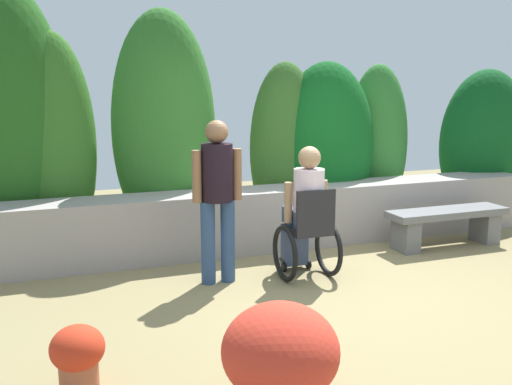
% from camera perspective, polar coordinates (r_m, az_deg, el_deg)
% --- Properties ---
extents(ground_plane, '(12.55, 12.55, 0.00)m').
position_cam_1_polar(ground_plane, '(5.31, 9.43, -10.38)').
color(ground_plane, olive).
extents(stone_retaining_wall, '(6.91, 0.56, 0.71)m').
position_cam_1_polar(stone_retaining_wall, '(6.71, 2.13, -2.54)').
color(stone_retaining_wall, gray).
rests_on(stone_retaining_wall, ground).
extents(hedge_backdrop, '(7.87, 1.28, 3.09)m').
position_cam_1_polar(hedge_backdrop, '(7.05, -2.26, 5.72)').
color(hedge_backdrop, '#22581A').
rests_on(hedge_backdrop, ground).
extents(stone_bench, '(1.51, 0.39, 0.45)m').
position_cam_1_polar(stone_bench, '(7.10, 18.79, -2.85)').
color(stone_bench, slate).
rests_on(stone_bench, ground).
extents(person_in_wheelchair, '(0.53, 0.66, 1.33)m').
position_cam_1_polar(person_in_wheelchair, '(5.60, 5.09, -2.47)').
color(person_in_wheelchair, black).
rests_on(person_in_wheelchair, ground).
extents(person_standing_companion, '(0.49, 0.30, 1.59)m').
position_cam_1_polar(person_standing_companion, '(5.38, -3.94, 0.15)').
color(person_standing_companion, navy).
rests_on(person_standing_companion, ground).
extents(flower_pot_purple_near, '(0.34, 0.34, 0.44)m').
position_cam_1_polar(flower_pot_purple_near, '(3.82, -17.61, -15.50)').
color(flower_pot_purple_near, '#A25337').
rests_on(flower_pot_purple_near, ground).
extents(flower_pot_red_accent, '(0.68, 0.68, 0.70)m').
position_cam_1_polar(flower_pot_red_accent, '(3.33, 2.49, -16.53)').
color(flower_pot_red_accent, '#A56037').
rests_on(flower_pot_red_accent, ground).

